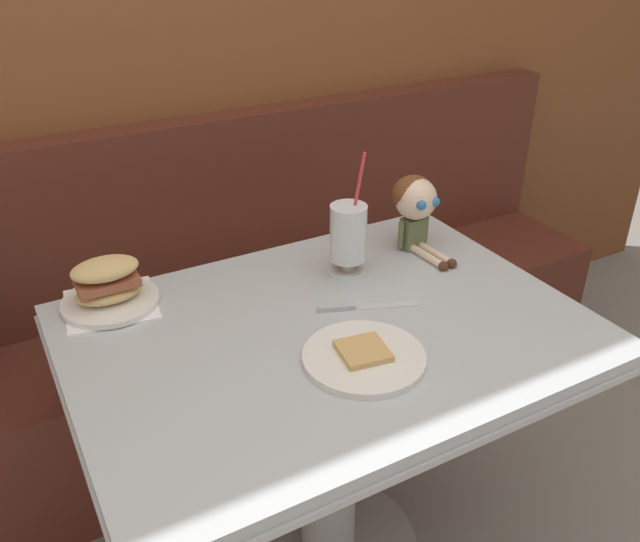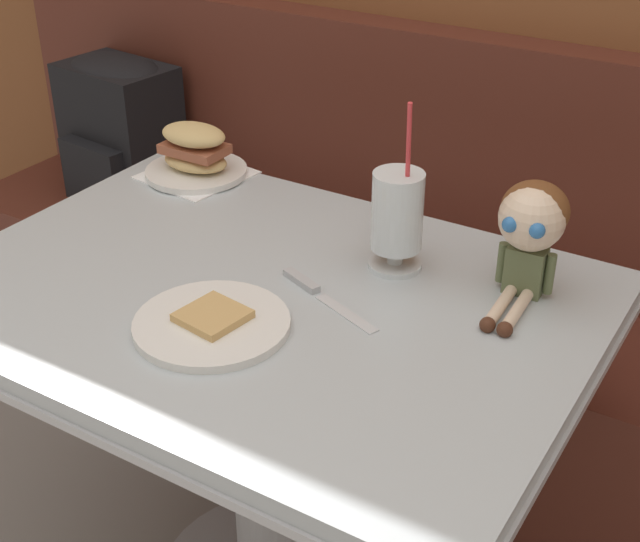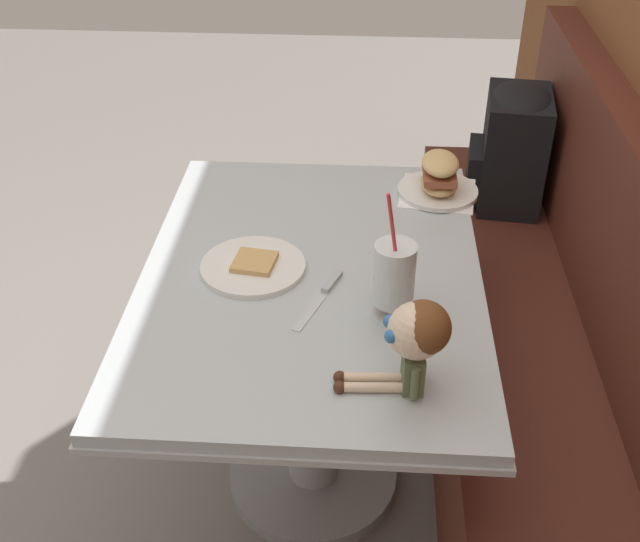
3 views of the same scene
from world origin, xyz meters
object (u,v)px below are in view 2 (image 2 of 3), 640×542
toast_plate (210,322)px  milkshake_glass (397,215)px  seated_doll (531,224)px  sandwich_plate (195,156)px  butter_knife (313,289)px  backpack (119,128)px

toast_plate → milkshake_glass: 0.37m
seated_doll → toast_plate: bearing=-136.7°
sandwich_plate → butter_knife: bearing=-30.6°
toast_plate → milkshake_glass: milkshake_glass is taller
milkshake_glass → toast_plate: bearing=-116.2°
toast_plate → backpack: 1.16m
milkshake_glass → butter_knife: (-0.08, -0.15, -0.10)m
toast_plate → sandwich_plate: sandwich_plate is taller
sandwich_plate → seated_doll: seated_doll is taller
butter_knife → seated_doll: bearing=31.4°
seated_doll → backpack: size_ratio=0.54×
backpack → toast_plate: bearing=-39.8°
toast_plate → butter_knife: toast_plate is taller
toast_plate → sandwich_plate: (-0.39, 0.46, 0.04)m
sandwich_plate → milkshake_glass: bearing=-13.5°
butter_knife → backpack: 1.13m
toast_plate → sandwich_plate: size_ratio=1.11×
toast_plate → butter_knife: (0.08, 0.18, -0.00)m
seated_doll → backpack: bearing=163.4°
milkshake_glass → seated_doll: milkshake_glass is taller
backpack → butter_knife: bearing=-30.1°
milkshake_glass → seated_doll: 0.23m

